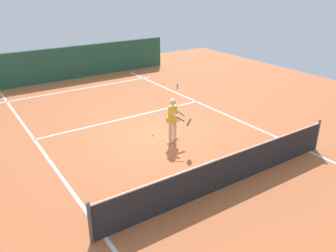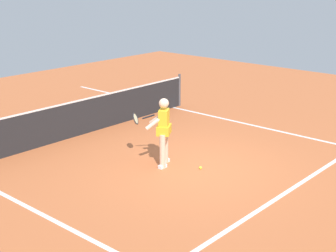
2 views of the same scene
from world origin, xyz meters
TOP-DOWN VIEW (x-y plane):
  - ground_plane at (0.00, 0.00)m, footprint 24.59×24.59m
  - service_line_marking at (0.00, -2.13)m, footprint 7.22×0.10m
  - sideline_left_marking at (-3.61, 0.00)m, footprint 0.10×16.91m
  - sideline_right_marking at (3.61, 0.00)m, footprint 0.10×16.91m
  - court_net at (0.00, 3.81)m, footprint 7.90×0.08m
  - tennis_player at (-0.36, 0.70)m, footprint 0.68×1.14m
  - tennis_ball_far at (0.00, -0.09)m, footprint 0.07×0.07m

SIDE VIEW (x-z plane):
  - ground_plane at x=0.00m, z-range 0.00..0.00m
  - service_line_marking at x=0.00m, z-range 0.00..0.01m
  - sideline_left_marking at x=-3.61m, z-range 0.00..0.01m
  - sideline_right_marking at x=3.61m, z-range 0.00..0.01m
  - tennis_ball_far at x=0.00m, z-range 0.00..0.07m
  - court_net at x=0.00m, z-range -0.03..1.02m
  - tennis_player at x=-0.36m, z-range 0.07..1.62m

